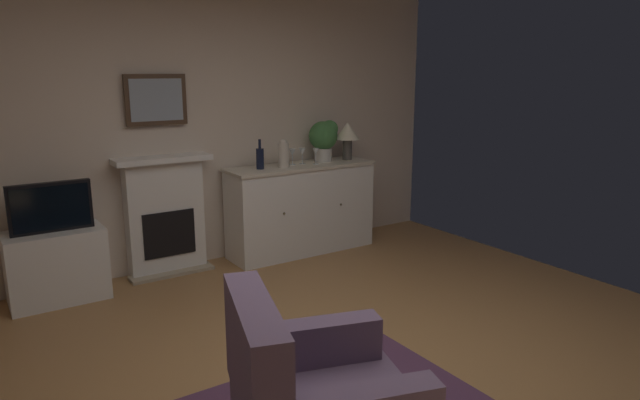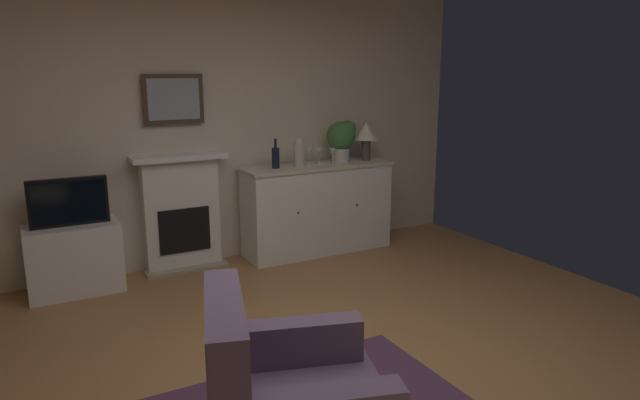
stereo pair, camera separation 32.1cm
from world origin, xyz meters
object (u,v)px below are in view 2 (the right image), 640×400
wine_glass_left (309,153)px  wine_glass_center (319,152)px  wine_glass_right (332,152)px  potted_plant_small (342,137)px  fireplace_unit (181,212)px  tv_cabinet (74,258)px  sideboard_cabinet (317,208)px  table_lamp (366,134)px  tv_set (69,202)px  vase_decorative (299,153)px  wine_bottle (276,157)px  framed_picture (173,99)px

wine_glass_left → wine_glass_center: same height
wine_glass_right → potted_plant_small: potted_plant_small is taller
fireplace_unit → wine_glass_right: 1.61m
tv_cabinet → sideboard_cabinet: bearing=-0.4°
table_lamp → tv_cabinet: 3.06m
fireplace_unit → tv_set: size_ratio=1.77×
wine_glass_left → vase_decorative: bearing=-150.5°
table_lamp → tv_set: 2.95m
wine_glass_center → wine_bottle: bearing=-177.7°
sideboard_cabinet → tv_cabinet: 2.35m
sideboard_cabinet → potted_plant_small: (0.32, 0.05, 0.71)m
fireplace_unit → framed_picture: bearing=90.0°
wine_bottle → wine_glass_left: bearing=4.9°
fireplace_unit → vase_decorative: vase_decorative is taller
sideboard_cabinet → wine_glass_right: (0.14, -0.06, 0.58)m
wine_glass_left → potted_plant_small: bearing=1.2°
framed_picture → sideboard_cabinet: bearing=-9.2°
sideboard_cabinet → wine_bottle: (-0.46, 0.00, 0.57)m
potted_plant_small → wine_glass_left: bearing=-178.8°
wine_bottle → potted_plant_small: size_ratio=0.67×
wine_glass_right → tv_set: wine_glass_right is taller
fireplace_unit → wine_glass_center: (1.40, -0.15, 0.49)m
wine_bottle → wine_glass_left: wine_bottle is taller
vase_decorative → tv_set: (-2.11, 0.04, -0.26)m
fireplace_unit → wine_glass_left: 1.39m
framed_picture → tv_cabinet: bearing=-168.0°
vase_decorative → potted_plant_small: (0.55, 0.10, 0.12)m
framed_picture → wine_glass_left: 1.42m
sideboard_cabinet → table_lamp: table_lamp is taller
fireplace_unit → wine_bottle: 1.04m
potted_plant_small → wine_glass_right: bearing=-149.2°
fireplace_unit → wine_glass_right: fireplace_unit is taller
tv_set → potted_plant_small: bearing=1.2°
wine_glass_right → potted_plant_small: 0.24m
wine_glass_center → potted_plant_small: bearing=4.3°
sideboard_cabinet → wine_glass_right: bearing=-22.1°
vase_decorative → potted_plant_small: bearing=9.9°
table_lamp → wine_bottle: (-1.04, 0.00, -0.17)m
framed_picture → vase_decorative: bearing=-13.5°
wine_glass_right → potted_plant_small: (0.17, 0.10, 0.13)m
wine_bottle → wine_glass_center: bearing=2.3°
sideboard_cabinet → wine_glass_center: 0.58m
wine_glass_right → tv_cabinet: bearing=178.3°
framed_picture → tv_set: size_ratio=0.89×
wine_glass_right → wine_glass_center: bearing=143.2°
wine_glass_right → fireplace_unit: bearing=171.1°
framed_picture → wine_glass_right: bearing=-10.5°
tv_cabinet → tv_set: tv_set is taller
sideboard_cabinet → tv_set: tv_set is taller
fireplace_unit → sideboard_cabinet: bearing=-7.4°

